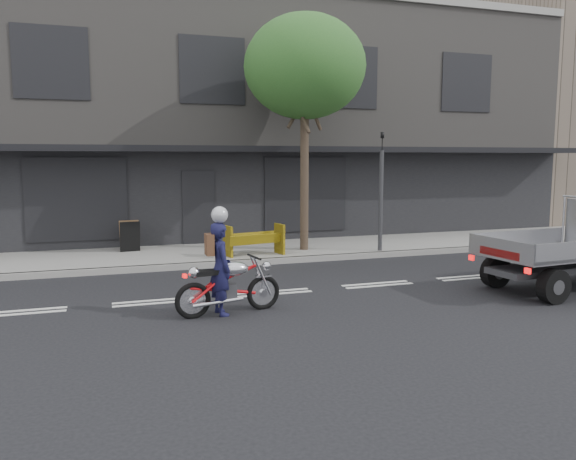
# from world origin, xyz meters

# --- Properties ---
(ground) EXTENTS (80.00, 80.00, 0.00)m
(ground) POSITION_xyz_m (0.00, 0.00, 0.00)
(ground) COLOR black
(ground) RESTS_ON ground
(sidewalk) EXTENTS (32.00, 3.20, 0.15)m
(sidewalk) POSITION_xyz_m (0.00, 4.70, 0.07)
(sidewalk) COLOR gray
(sidewalk) RESTS_ON ground
(kerb) EXTENTS (32.00, 0.20, 0.15)m
(kerb) POSITION_xyz_m (0.00, 3.10, 0.07)
(kerb) COLOR gray
(kerb) RESTS_ON ground
(building_main) EXTENTS (26.00, 10.00, 8.00)m
(building_main) POSITION_xyz_m (0.00, 11.30, 4.00)
(building_main) COLOR slate
(building_main) RESTS_ON ground
(street_tree) EXTENTS (3.40, 3.40, 6.74)m
(street_tree) POSITION_xyz_m (2.20, 4.20, 5.28)
(street_tree) COLOR #382B21
(street_tree) RESTS_ON ground
(traffic_light_pole) EXTENTS (0.12, 0.12, 3.50)m
(traffic_light_pole) POSITION_xyz_m (4.20, 3.35, 1.65)
(traffic_light_pole) COLOR #2D2D30
(traffic_light_pole) RESTS_ON ground
(motorcycle) EXTENTS (1.99, 0.58, 1.03)m
(motorcycle) POSITION_xyz_m (-1.20, -1.23, 0.53)
(motorcycle) COLOR black
(motorcycle) RESTS_ON ground
(rider) EXTENTS (0.48, 0.66, 1.66)m
(rider) POSITION_xyz_m (-1.35, -1.23, 0.83)
(rider) COLOR #15153A
(rider) RESTS_ON ground
(construction_barrier) EXTENTS (1.65, 0.93, 0.87)m
(construction_barrier) POSITION_xyz_m (0.58, 3.50, 0.59)
(construction_barrier) COLOR yellow
(construction_barrier) RESTS_ON sidewalk
(sandwich_board) EXTENTS (0.58, 0.41, 0.87)m
(sandwich_board) POSITION_xyz_m (-2.61, 5.32, 0.58)
(sandwich_board) COLOR black
(sandwich_board) RESTS_ON sidewalk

